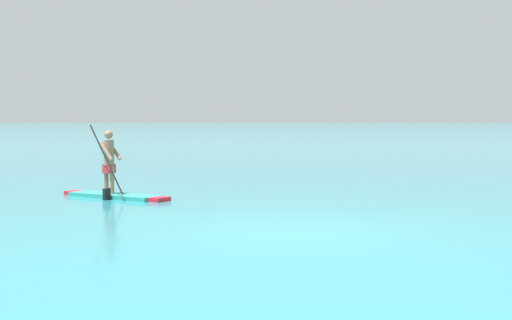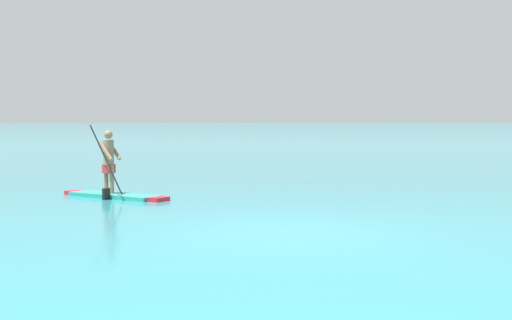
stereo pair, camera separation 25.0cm
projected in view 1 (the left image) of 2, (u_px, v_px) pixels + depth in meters
ground at (291, 232)px, 12.84m from camera, size 440.00×440.00×0.00m
paddleboarder_mid_center at (113, 184)px, 18.28m from camera, size 2.80×2.29×1.86m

